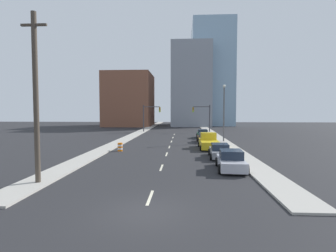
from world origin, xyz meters
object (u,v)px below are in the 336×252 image
Objects in this scene: sedan_green at (203,134)px; pickup_truck_yellow at (209,142)px; street_lamp at (224,109)px; traffic_signal_left at (149,115)px; sedan_silver at (231,161)px; traffic_barrel at (120,147)px; sedan_gray at (220,151)px; utility_pole_left_near at (36,97)px; traffic_signal_right at (205,115)px; sedan_brown at (205,138)px.

pickup_truck_yellow is at bearing -90.20° from sedan_green.
traffic_signal_left is at bearing 126.75° from street_lamp.
sedan_silver is (-2.29, -18.60, -4.19)m from street_lamp.
traffic_barrel is 0.21× the size of sedan_gray.
sedan_green is at bearing 93.96° from sedan_silver.
utility_pole_left_near is at bearing -139.15° from sedan_gray.
street_lamp is 1.58× the size of pickup_truck_yellow.
utility_pole_left_near is at bearing -108.30° from traffic_signal_right.
traffic_signal_right is at bearing 71.70° from utility_pole_left_near.
utility_pole_left_near is 2.33× the size of sedan_silver.
sedan_brown is (0.02, 6.52, -0.13)m from pickup_truck_yellow.
utility_pole_left_near is at bearing -122.86° from street_lamp.
sedan_green reaches higher than sedan_gray.
traffic_barrel is 11.37m from sedan_gray.
traffic_barrel is 16.88m from street_lamp.
traffic_signal_right is at bearing 0.00° from traffic_signal_left.
street_lamp is 1.85× the size of sedan_gray.
pickup_truck_yellow is (-2.85, -6.82, -4.13)m from street_lamp.
traffic_signal_left is 27.94m from traffic_barrel.
utility_pole_left_near is at bearing -126.63° from pickup_truck_yellow.
sedan_silver is at bearing 20.13° from utility_pole_left_near.
sedan_silver is at bearing -90.63° from sedan_brown.
pickup_truck_yellow is 6.52m from sedan_brown.
sedan_silver is 18.30m from sedan_brown.
sedan_gray is 0.96× the size of sedan_green.
street_lamp is 7.62m from sedan_green.
street_lamp reaches higher than sedan_green.
sedan_silver is 0.95× the size of sedan_green.
pickup_truck_yellow is at bearing 53.49° from utility_pole_left_near.
traffic_signal_left reaches higher than pickup_truck_yellow.
utility_pole_left_near reaches higher than street_lamp.
sedan_brown is at bearing 41.92° from traffic_barrel.
sedan_silver reaches higher than sedan_brown.
traffic_barrel is 14.13m from sedan_silver.
sedan_silver is (11.27, -36.75, -3.12)m from traffic_signal_left.
utility_pole_left_near is 27.71m from street_lamp.
utility_pole_left_near is 26.44m from sedan_brown.
sedan_brown is at bearing 94.24° from sedan_gray.
traffic_signal_right is 1.11× the size of pickup_truck_yellow.
traffic_signal_right is 1.25× the size of sedan_green.
utility_pole_left_near is 2.27× the size of sedan_brown.
traffic_barrel is 13.90m from sedan_brown.
traffic_barrel is at bearing -89.20° from traffic_signal_left.
traffic_signal_right is 30.35m from traffic_barrel.
street_lamp is 19.20m from sedan_silver.
street_lamp is 1.87× the size of sedan_silver.
sedan_green is (0.18, 6.07, 0.03)m from sedan_brown.
traffic_signal_left is 33.43m from sedan_gray.
traffic_signal_left is 12.23m from traffic_signal_right.
sedan_gray is at bearing -91.93° from traffic_signal_right.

